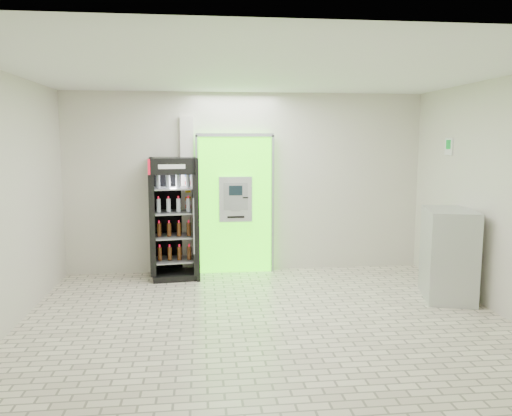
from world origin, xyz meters
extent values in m
plane|color=beige|center=(0.00, 0.00, 0.00)|extent=(6.00, 6.00, 0.00)
plane|color=beige|center=(0.00, 2.50, 1.50)|extent=(6.00, 0.00, 6.00)
plane|color=beige|center=(0.00, -2.50, 1.50)|extent=(6.00, 0.00, 6.00)
plane|color=beige|center=(-3.00, 0.00, 1.50)|extent=(0.00, 5.00, 5.00)
plane|color=beige|center=(3.00, 0.00, 1.50)|extent=(0.00, 5.00, 5.00)
plane|color=white|center=(0.00, 0.00, 3.00)|extent=(6.00, 6.00, 0.00)
cube|color=#3DE80F|center=(-0.20, 2.43, 1.15)|extent=(1.20, 0.12, 2.30)
cube|color=gray|center=(-0.20, 2.36, 2.30)|extent=(1.28, 0.04, 0.06)
cube|color=gray|center=(-0.83, 2.36, 1.15)|extent=(0.04, 0.04, 2.30)
cube|color=gray|center=(0.43, 2.36, 1.15)|extent=(0.04, 0.04, 2.30)
cube|color=black|center=(-0.10, 2.38, 0.50)|extent=(0.62, 0.01, 0.67)
cube|color=black|center=(-0.54, 2.38, 1.98)|extent=(0.22, 0.01, 0.18)
cube|color=#B7B9BF|center=(-0.20, 2.32, 1.25)|extent=(0.55, 0.12, 0.75)
cube|color=black|center=(-0.20, 2.25, 1.40)|extent=(0.22, 0.01, 0.16)
cube|color=gray|center=(-0.20, 2.25, 1.12)|extent=(0.16, 0.01, 0.12)
cube|color=black|center=(-0.04, 2.25, 1.28)|extent=(0.09, 0.01, 0.02)
cube|color=black|center=(-0.20, 2.25, 0.96)|extent=(0.28, 0.01, 0.03)
cube|color=silver|center=(-0.98, 2.45, 1.30)|extent=(0.22, 0.10, 2.60)
cube|color=#193FB2|center=(-0.98, 2.40, 1.65)|extent=(0.09, 0.01, 0.06)
cube|color=red|center=(-0.98, 2.40, 1.52)|extent=(0.09, 0.01, 0.06)
cube|color=yellow|center=(-0.98, 2.40, 1.39)|extent=(0.09, 0.01, 0.06)
cube|color=orange|center=(-0.98, 2.40, 1.26)|extent=(0.09, 0.01, 0.06)
cube|color=red|center=(-0.98, 2.40, 1.13)|extent=(0.09, 0.01, 0.06)
cube|color=black|center=(-1.20, 2.16, 0.97)|extent=(0.81, 0.75, 1.94)
cube|color=black|center=(-1.20, 2.47, 0.97)|extent=(0.73, 0.14, 1.94)
cube|color=red|center=(-1.20, 1.83, 1.82)|extent=(0.71, 0.10, 0.23)
cube|color=white|center=(-1.20, 1.83, 1.82)|extent=(0.41, 0.06, 0.07)
cube|color=black|center=(-1.20, 2.16, 0.05)|extent=(0.81, 0.75, 0.10)
cylinder|color=gray|center=(-0.88, 1.81, 0.89)|extent=(0.03, 0.03, 0.87)
cube|color=gray|center=(-1.20, 2.16, 0.29)|extent=(0.68, 0.64, 0.02)
cube|color=gray|center=(-1.20, 2.16, 0.68)|extent=(0.68, 0.64, 0.02)
cube|color=gray|center=(-1.20, 2.16, 1.07)|extent=(0.68, 0.64, 0.02)
cube|color=gray|center=(-1.20, 2.16, 1.46)|extent=(0.68, 0.64, 0.02)
cube|color=#B7B9BF|center=(2.67, 0.66, 0.63)|extent=(0.87, 1.08, 1.26)
cube|color=gray|center=(2.36, 0.66, 0.69)|extent=(0.26, 0.89, 0.01)
cube|color=white|center=(2.99, 1.40, 2.12)|extent=(0.02, 0.22, 0.26)
cube|color=#0B8127|center=(2.98, 1.40, 2.15)|extent=(0.00, 0.14, 0.14)
camera|label=1|loc=(-0.76, -5.85, 2.20)|focal=35.00mm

